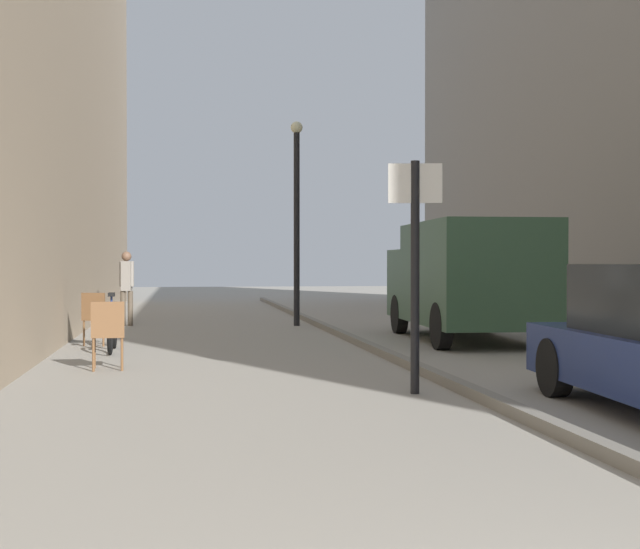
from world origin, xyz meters
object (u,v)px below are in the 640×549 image
street_sign_post (415,255)px  cafe_chair_by_doorway (108,330)px  delivery_van (467,277)px  lamp_post (297,209)px  bicycle_leaning (112,329)px  cafe_chair_near_window (96,315)px  pedestrian_main_foreground (127,283)px

street_sign_post → cafe_chair_by_doorway: street_sign_post is taller
delivery_van → lamp_post: size_ratio=1.06×
bicycle_leaning → delivery_van: bearing=8.4°
street_sign_post → lamp_post: size_ratio=0.55×
bicycle_leaning → cafe_chair_near_window: bearing=107.5°
cafe_chair_by_doorway → street_sign_post: bearing=-40.7°
cafe_chair_near_window → cafe_chair_by_doorway: bearing=-59.9°
delivery_van → lamp_post: lamp_post is taller
pedestrian_main_foreground → delivery_van: delivery_van is taller
pedestrian_main_foreground → cafe_chair_by_doorway: (0.27, -8.47, -0.45)m
cafe_chair_by_doorway → delivery_van: bearing=25.8°
delivery_van → cafe_chair_by_doorway: (-6.30, -3.56, -0.65)m
delivery_van → pedestrian_main_foreground: bearing=145.8°
cafe_chair_by_doorway → bicycle_leaning: bearing=89.5°
delivery_van → street_sign_post: size_ratio=1.93×
lamp_post → bicycle_leaning: lamp_post is taller
pedestrian_main_foreground → bicycle_leaning: 5.98m
street_sign_post → cafe_chair_by_doorway: (-3.57, 2.69, -1.00)m
pedestrian_main_foreground → street_sign_post: 11.81m
lamp_post → bicycle_leaning: (-3.78, -5.34, -2.34)m
delivery_van → bicycle_leaning: bearing=-168.2°
cafe_chair_near_window → delivery_van: bearing=21.9°
bicycle_leaning → cafe_chair_near_window: (-0.36, 1.09, 0.17)m
lamp_post → bicycle_leaning: size_ratio=2.69×
street_sign_post → cafe_chair_near_window: street_sign_post is taller
pedestrian_main_foreground → cafe_chair_near_window: size_ratio=1.84×
lamp_post → cafe_chair_near_window: bearing=-134.2°
delivery_van → street_sign_post: bearing=-111.1°
cafe_chair_near_window → street_sign_post: bearing=-34.9°
pedestrian_main_foreground → lamp_post: (3.92, -0.61, 1.72)m
pedestrian_main_foreground → cafe_chair_near_window: bearing=-82.2°
bicycle_leaning → pedestrian_main_foreground: bearing=90.5°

